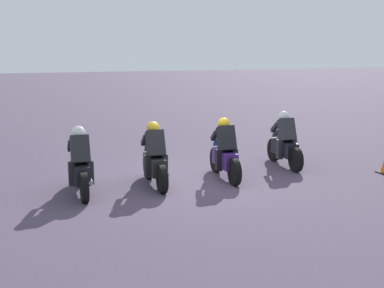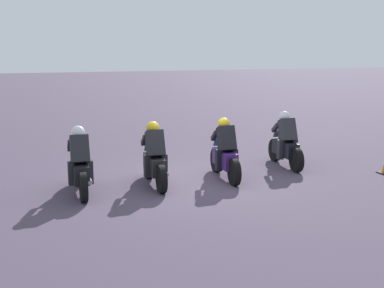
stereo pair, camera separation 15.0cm
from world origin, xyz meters
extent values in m
plane|color=#483C4F|center=(0.00, 0.00, 0.00)|extent=(120.00, 120.00, 0.00)
cylinder|color=black|center=(1.16, -2.98, 0.32)|extent=(0.65, 0.21, 0.64)
cylinder|color=black|center=(-0.23, -2.82, 0.32)|extent=(0.65, 0.21, 0.64)
cube|color=black|center=(0.46, -2.90, 0.50)|extent=(1.13, 0.44, 0.40)
ellipsoid|color=black|center=(0.56, -2.91, 0.80)|extent=(0.51, 0.35, 0.24)
cube|color=red|center=(-0.05, -2.84, 0.52)|extent=(0.08, 0.17, 0.08)
cylinder|color=#A5A5AD|center=(0.09, -3.02, 0.37)|extent=(0.43, 0.15, 0.10)
cube|color=#27272D|center=(0.36, -2.89, 1.02)|extent=(0.53, 0.45, 0.66)
sphere|color=silver|center=(0.58, -2.91, 1.36)|extent=(0.33, 0.33, 0.30)
cube|color=slate|center=(0.96, -2.96, 0.84)|extent=(0.18, 0.28, 0.23)
cube|color=#27272D|center=(0.36, -2.69, 0.50)|extent=(0.19, 0.16, 0.52)
cube|color=#27272D|center=(0.32, -3.09, 0.50)|extent=(0.19, 0.16, 0.52)
cube|color=#27272D|center=(0.76, -2.75, 1.04)|extent=(0.39, 0.14, 0.31)
cube|color=#27272D|center=(0.72, -3.11, 1.04)|extent=(0.39, 0.14, 0.31)
cylinder|color=black|center=(0.53, -0.88, 0.32)|extent=(0.65, 0.21, 0.64)
cylinder|color=black|center=(-0.86, -0.73, 0.32)|extent=(0.65, 0.21, 0.64)
cube|color=#3B1F68|center=(-0.16, -0.80, 0.50)|extent=(1.13, 0.43, 0.40)
ellipsoid|color=#3B1F68|center=(-0.06, -0.81, 0.80)|extent=(0.51, 0.35, 0.24)
cube|color=red|center=(-0.67, -0.75, 0.52)|extent=(0.08, 0.17, 0.08)
cylinder|color=#A5A5AD|center=(-0.53, -0.93, 0.37)|extent=(0.43, 0.14, 0.10)
cube|color=black|center=(-0.26, -0.79, 1.02)|extent=(0.52, 0.45, 0.66)
sphere|color=gold|center=(-0.04, -0.82, 1.36)|extent=(0.33, 0.33, 0.30)
cube|color=teal|center=(0.33, -0.86, 0.84)|extent=(0.18, 0.27, 0.23)
cube|color=black|center=(-0.26, -0.59, 0.50)|extent=(0.19, 0.16, 0.52)
cube|color=black|center=(-0.30, -0.99, 0.50)|extent=(0.19, 0.16, 0.52)
cube|color=black|center=(0.13, -0.65, 1.04)|extent=(0.39, 0.14, 0.31)
cube|color=black|center=(0.10, -1.01, 1.04)|extent=(0.39, 0.14, 0.31)
cylinder|color=black|center=(0.53, 0.97, 0.32)|extent=(0.65, 0.19, 0.64)
cylinder|color=black|center=(-0.87, 1.07, 0.32)|extent=(0.65, 0.19, 0.64)
cube|color=black|center=(-0.17, 1.02, 0.50)|extent=(1.12, 0.40, 0.40)
ellipsoid|color=black|center=(-0.07, 1.01, 0.80)|extent=(0.50, 0.33, 0.24)
cube|color=red|center=(-0.68, 1.05, 0.52)|extent=(0.07, 0.16, 0.08)
cylinder|color=#A5A5AD|center=(-0.53, 0.88, 0.37)|extent=(0.43, 0.13, 0.10)
cube|color=black|center=(-0.27, 1.02, 1.02)|extent=(0.51, 0.43, 0.66)
sphere|color=gold|center=(-0.05, 1.01, 1.36)|extent=(0.32, 0.32, 0.30)
cube|color=#5C948A|center=(0.33, 0.98, 0.84)|extent=(0.17, 0.27, 0.23)
cube|color=black|center=(-0.28, 1.23, 0.50)|extent=(0.19, 0.15, 0.52)
cube|color=black|center=(-0.31, 0.83, 0.50)|extent=(0.19, 0.15, 0.52)
cube|color=black|center=(0.12, 1.18, 1.04)|extent=(0.39, 0.13, 0.31)
cube|color=black|center=(0.10, 0.82, 1.04)|extent=(0.39, 0.13, 0.31)
cylinder|color=black|center=(0.45, 2.72, 0.32)|extent=(0.65, 0.18, 0.64)
cylinder|color=black|center=(-0.94, 2.80, 0.32)|extent=(0.65, 0.18, 0.64)
cube|color=black|center=(-0.25, 2.76, 0.50)|extent=(1.12, 0.39, 0.40)
ellipsoid|color=black|center=(-0.15, 2.75, 0.80)|extent=(0.50, 0.33, 0.24)
cube|color=red|center=(-0.75, 2.79, 0.52)|extent=(0.07, 0.16, 0.08)
cylinder|color=#A5A5AD|center=(-0.60, 2.62, 0.37)|extent=(0.43, 0.13, 0.10)
cube|color=black|center=(-0.35, 2.77, 1.02)|extent=(0.51, 0.43, 0.66)
sphere|color=silver|center=(-0.13, 2.75, 1.36)|extent=(0.32, 0.32, 0.30)
cube|color=gray|center=(0.25, 2.73, 0.84)|extent=(0.17, 0.27, 0.23)
cube|color=black|center=(-0.35, 2.97, 0.50)|extent=(0.19, 0.15, 0.52)
cube|color=black|center=(-0.38, 2.57, 0.50)|extent=(0.19, 0.15, 0.52)
cube|color=black|center=(0.05, 2.92, 1.04)|extent=(0.39, 0.12, 0.31)
cube|color=black|center=(0.02, 2.56, 1.04)|extent=(0.39, 0.12, 0.31)
camera|label=1|loc=(-11.43, 4.52, 3.19)|focal=48.02mm
camera|label=2|loc=(-11.48, 4.38, 3.19)|focal=48.02mm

